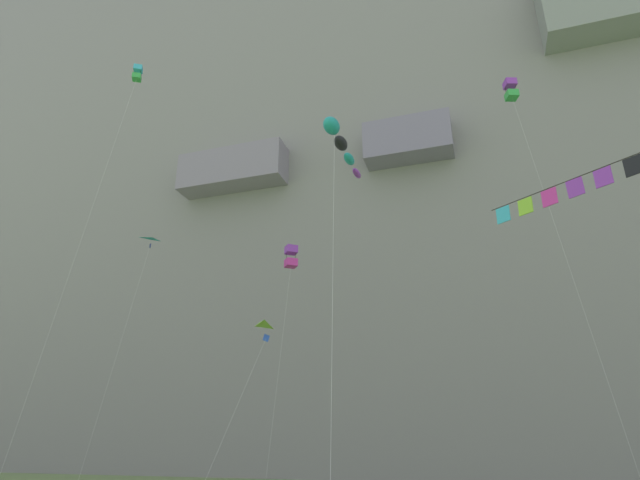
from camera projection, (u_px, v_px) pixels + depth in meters
name	position (u px, v px, depth m)	size (l,w,h in m)	color
cliff_face	(420.00, 151.00, 69.62)	(180.00, 26.99, 80.74)	gray
kite_banner_high_left	(566.00, 203.00, 12.44)	(3.36, 5.25, 9.58)	black
kite_windsock_low_left	(340.00, 142.00, 26.15)	(1.85, 10.66, 18.35)	teal
kite_box_upper_mid	(511.00, 91.00, 38.97)	(3.31, 4.01, 29.44)	purple
kite_delta_mid_center	(272.00, 340.00, 31.71)	(2.47, 6.67, 9.71)	#8CCC33
kite_box_front_field	(291.00, 257.00, 46.16)	(1.53, 3.02, 20.06)	purple
kite_delta_high_right	(150.00, 248.00, 44.44)	(2.98, 3.07, 19.79)	teal
kite_box_low_center	(137.00, 75.00, 44.80)	(2.55, 4.46, 34.46)	#38B2D1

